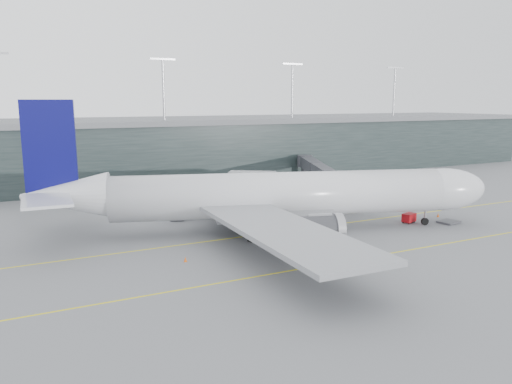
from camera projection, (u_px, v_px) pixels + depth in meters
name	position (u px, v px, depth m)	size (l,w,h in m)	color
ground	(225.00, 231.00, 76.37)	(320.00, 320.00, 0.00)	slate
taxiline_a	(236.00, 238.00, 72.85)	(160.00, 0.25, 0.02)	yellow
taxiline_b	(291.00, 270.00, 58.77)	(160.00, 0.25, 0.02)	yellow
taxiline_lead_main	(208.00, 204.00, 96.17)	(0.25, 60.00, 0.02)	yellow
terminal	(135.00, 149.00, 126.03)	(240.00, 36.00, 29.00)	black
main_aircraft	(277.00, 196.00, 75.36)	(69.44, 63.90, 19.88)	silver
jet_bridge	(310.00, 172.00, 107.25)	(17.64, 44.44, 6.22)	#303036
gse_cart	(409.00, 218.00, 81.63)	(2.60, 2.05, 1.55)	#A30B11
baggage_dolly	(449.00, 222.00, 81.54)	(3.21, 2.57, 0.32)	#3E3E43
uld_a	(177.00, 214.00, 83.08)	(2.74, 2.47, 2.05)	#35363A
uld_b	(186.00, 213.00, 84.41)	(2.37, 2.09, 1.82)	#35363A
uld_c	(198.00, 212.00, 85.13)	(2.10, 1.73, 1.82)	#35363A
cone_nose	(438.00, 215.00, 85.70)	(0.44, 0.44, 0.70)	#D1500B
cone_wing_stbd	(340.00, 260.00, 61.79)	(0.41, 0.41, 0.65)	orange
cone_wing_port	(238.00, 209.00, 90.68)	(0.40, 0.40, 0.64)	orange
cone_tail	(185.00, 259.00, 61.91)	(0.41, 0.41, 0.65)	#D9510C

